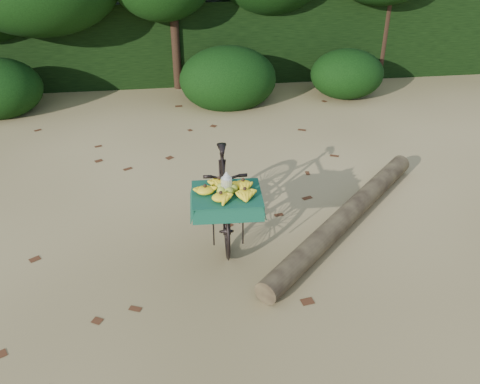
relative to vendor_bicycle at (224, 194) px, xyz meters
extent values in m
plane|color=tan|center=(-0.92, 0.32, -0.55)|extent=(80.00, 80.00, 0.00)
imported|color=black|center=(0.00, 0.02, -0.02)|extent=(0.58, 1.79, 1.06)
cube|color=black|center=(-0.03, -0.57, 0.32)|extent=(0.40, 0.49, 0.03)
cube|color=#165538|center=(-0.03, -0.57, 0.34)|extent=(0.80, 0.67, 0.01)
ellipsoid|color=#94A327|center=(0.05, -0.58, 0.40)|extent=(0.10, 0.08, 0.11)
ellipsoid|color=#94A327|center=(0.00, -0.52, 0.40)|extent=(0.10, 0.08, 0.11)
ellipsoid|color=#94A327|center=(-0.09, -0.53, 0.40)|extent=(0.10, 0.08, 0.11)
ellipsoid|color=#94A327|center=(-0.09, -0.61, 0.40)|extent=(0.10, 0.08, 0.11)
ellipsoid|color=#94A327|center=(-0.01, -0.64, 0.40)|extent=(0.10, 0.08, 0.11)
cylinder|color=#EAE5C6|center=(-0.03, -0.56, 0.45)|extent=(0.12, 0.12, 0.16)
cylinder|color=brown|center=(1.58, -0.08, -0.41)|extent=(2.80, 2.85, 0.27)
cube|color=black|center=(-0.92, 6.62, 0.35)|extent=(26.00, 1.80, 1.80)
camera|label=1|loc=(-0.52, -5.36, 3.18)|focal=38.00mm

